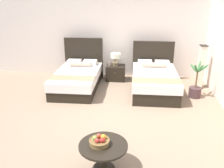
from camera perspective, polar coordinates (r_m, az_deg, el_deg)
The scene contains 11 objects.
ground_plane at distance 5.59m, azimuth -0.96°, elevation -8.33°, with size 9.27×10.03×0.02m, color gray.
wall_back at distance 8.20m, azimuth 1.71°, elevation 11.23°, with size 9.27×0.12×2.70m, color silver.
bed_near_window at distance 7.33m, azimuth -7.97°, elevation 1.42°, with size 1.25×2.15×1.32m.
bed_near_corner at distance 7.12m, azimuth 9.79°, elevation 0.90°, with size 1.28×2.13×1.25m.
nightstand at distance 7.92m, azimuth 0.81°, elevation 2.64°, with size 0.59×0.50×0.48m.
table_lamp at distance 7.80m, azimuth 0.84°, elevation 6.09°, with size 0.32×0.32×0.40m.
vase at distance 7.80m, azimuth -0.50°, elevation 4.76°, with size 0.10×0.10×0.14m.
coffee_table at distance 3.99m, azimuth -2.03°, elevation -15.19°, with size 0.77×0.77×0.47m.
fruit_bowl at distance 3.90m, azimuth -2.93°, elevation -13.13°, with size 0.33×0.33×0.16m.
floor_lamp_corner at distance 7.61m, azimuth 20.03°, elevation 3.75°, with size 0.21×0.21×1.29m.
potted_palm at distance 6.99m, azimuth 18.86°, elevation -0.93°, with size 0.48×0.48×0.99m.
Camera 1 is at (0.60, -4.85, 2.71)m, focal length 39.29 mm.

